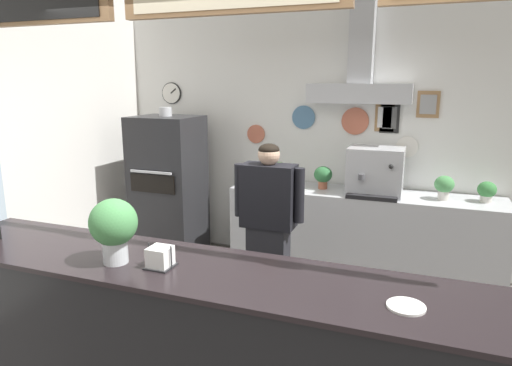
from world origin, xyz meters
The scene contains 13 objects.
back_wall_assembly centered at (0.02, 2.33, 1.62)m, with size 5.02×2.80×3.05m.
service_counter centered at (0.00, -0.47, 0.52)m, with size 3.82×0.69×1.03m.
back_prep_counter centered at (0.48, 2.07, 0.46)m, with size 2.77×0.61×0.93m.
pizza_oven centered at (-1.70, 1.83, 0.84)m, with size 0.72×0.68×1.78m.
shop_worker centered at (-0.11, 0.77, 0.84)m, with size 0.59×0.22×1.58m.
espresso_machine centered at (0.60, 2.05, 1.17)m, with size 0.54×0.48×0.48m.
potted_rosemary centered at (1.25, 2.06, 1.07)m, with size 0.18×0.18×0.24m.
potted_sage centered at (1.63, 2.10, 1.04)m, with size 0.17×0.17×0.20m.
potted_basil centered at (0.05, 2.10, 1.07)m, with size 0.19×0.19×0.24m.
potted_thyme centered at (-0.44, 2.10, 1.08)m, with size 0.21×0.21×0.26m.
napkin_holder centered at (-0.31, -0.53, 1.09)m, with size 0.15×0.14×0.14m.
basil_vase centered at (-0.58, -0.57, 1.25)m, with size 0.27×0.27×0.38m.
condiment_plate centered at (1.02, -0.54, 1.04)m, with size 0.18×0.18×0.01m.
Camera 1 is at (1.04, -2.58, 2.06)m, focal length 31.75 mm.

